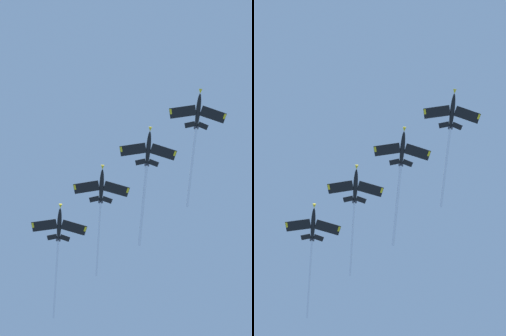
{
  "view_description": "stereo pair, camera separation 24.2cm",
  "coord_description": "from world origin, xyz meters",
  "views": [
    {
      "loc": [
        39.37,
        6.01,
        1.57
      ],
      "look_at": [
        -12.89,
        -51.48,
        156.71
      ],
      "focal_mm": 52.96,
      "sensor_mm": 36.0,
      "label": 1
    },
    {
      "loc": [
        39.55,
        5.85,
        1.57
      ],
      "look_at": [
        -12.89,
        -51.48,
        156.71
      ],
      "focal_mm": 52.96,
      "sensor_mm": 36.0,
      "label": 2
    }
  ],
  "objects": [
    {
      "name": "jet_lead",
      "position": [
        -22.66,
        -26.28,
        160.58
      ],
      "size": [
        28.19,
        32.98,
        12.72
      ],
      "color": "black"
    },
    {
      "name": "jet_second",
      "position": [
        -19.09,
        -47.86,
        155.81
      ],
      "size": [
        29.39,
        34.18,
        11.92
      ],
      "color": "black"
    },
    {
      "name": "jet_third",
      "position": [
        -13.64,
        -65.67,
        153.86
      ],
      "size": [
        28.59,
        32.28,
        11.67
      ],
      "color": "black"
    },
    {
      "name": "jet_fourth",
      "position": [
        -11.88,
        -86.71,
        149.5
      ],
      "size": [
        29.54,
        34.45,
        12.91
      ],
      "color": "black"
    }
  ]
}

